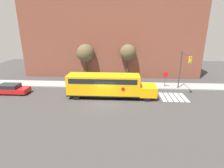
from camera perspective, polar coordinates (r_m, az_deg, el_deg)
The scene contains 10 objects.
ground_plane at distance 21.78m, azimuth -2.42°, elevation -5.76°, with size 60.00×60.00×0.00m, color #3A3838.
sidewalk_strip at distance 27.82m, azimuth -1.09°, elevation -0.29°, with size 44.00×3.00×0.15m.
building_backdrop at distance 33.01m, azimuth -0.26°, elevation 14.11°, with size 32.00×4.00×13.21m.
crosswalk_stripes at distance 24.50m, azimuth 19.37°, elevation -4.06°, with size 3.30×3.20×0.01m.
school_bus at distance 22.56m, azimuth -1.62°, elevation -0.19°, with size 11.34×2.57×3.03m.
parked_car at distance 27.93m, azimuth -30.09°, elevation -1.38°, with size 4.63×1.89×1.34m.
stop_sign at distance 27.39m, azimuth 17.04°, elevation 2.09°, with size 0.74×0.10×2.48m.
traffic_light at distance 26.12m, azimuth 22.22°, elevation 5.52°, with size 0.28×3.48×5.65m.
tree_near_sidewalk at distance 30.37m, azimuth 5.21°, elevation 10.14°, with size 2.77×2.77×6.14m.
tree_far_sidewalk at distance 31.15m, azimuth -8.62°, elevation 9.89°, with size 3.09×3.09×6.13m.
Camera 1 is at (2.09, -19.88, 8.66)m, focal length 28.00 mm.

